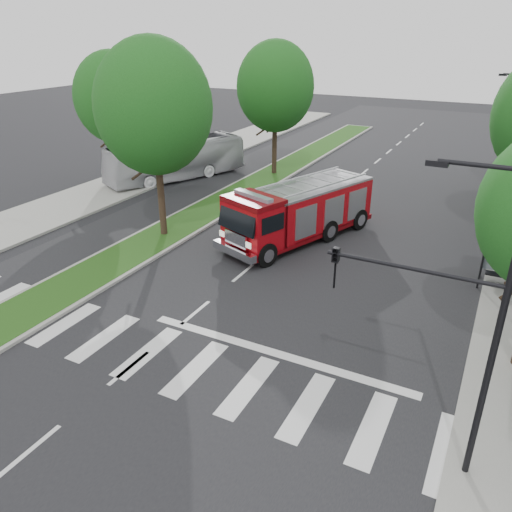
% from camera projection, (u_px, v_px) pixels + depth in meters
% --- Properties ---
extents(ground, '(140.00, 140.00, 0.00)m').
position_uv_depth(ground, '(195.00, 313.00, 19.91)').
color(ground, black).
rests_on(ground, ground).
extents(sidewalk_left, '(5.00, 80.00, 0.15)m').
position_uv_depth(sidewalk_left, '(99.00, 193.00, 33.99)').
color(sidewalk_left, gray).
rests_on(sidewalk_left, ground).
extents(median, '(3.00, 50.00, 0.15)m').
position_uv_depth(median, '(262.00, 180.00, 36.92)').
color(median, gray).
rests_on(median, ground).
extents(tree_median_near, '(5.80, 5.80, 10.16)m').
position_uv_depth(tree_median_near, '(154.00, 107.00, 24.41)').
color(tree_median_near, black).
rests_on(tree_median_near, ground).
extents(tree_median_far, '(5.60, 5.60, 9.72)m').
position_uv_depth(tree_median_far, '(275.00, 87.00, 35.86)').
color(tree_median_far, black).
rests_on(tree_median_far, ground).
extents(tree_left_mid, '(5.20, 5.20, 9.16)m').
position_uv_depth(tree_left_mid, '(114.00, 98.00, 32.86)').
color(tree_left_mid, black).
rests_on(tree_left_mid, ground).
extents(streetlight_right_near, '(4.08, 0.22, 8.00)m').
position_uv_depth(streetlight_right_near, '(458.00, 308.00, 11.14)').
color(streetlight_right_near, black).
rests_on(streetlight_right_near, ground).
extents(fire_engine, '(5.85, 9.70, 3.23)m').
position_uv_depth(fire_engine, '(300.00, 212.00, 26.20)').
color(fire_engine, '#600509').
rests_on(fire_engine, ground).
extents(city_bus, '(6.82, 10.82, 3.00)m').
position_uv_depth(city_bus, '(176.00, 159.00, 36.95)').
color(city_bus, silver).
rests_on(city_bus, ground).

